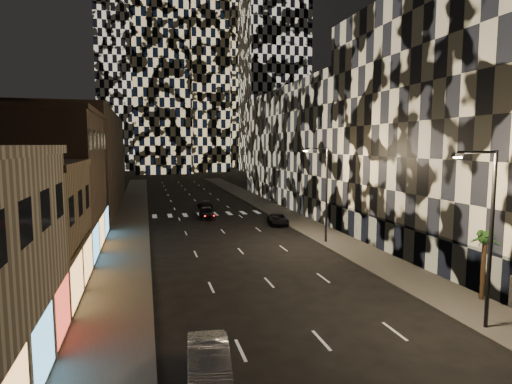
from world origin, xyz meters
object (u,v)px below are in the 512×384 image
streetlight_near (487,227)px  car_dark_midlane (207,213)px  car_dark_rightlane (278,219)px  streetlight_far (324,188)px  car_dark_oncoming (205,204)px  palm_tree (485,243)px  car_silver_parked (209,363)px

streetlight_near → car_dark_midlane: 38.06m
car_dark_midlane → car_dark_rightlane: (7.50, -6.52, -0.11)m
streetlight_near → car_dark_midlane: bearing=103.6°
streetlight_far → car_dark_midlane: bearing=117.9°
car_dark_oncoming → palm_tree: (10.93, -41.94, 3.01)m
streetlight_near → car_dark_midlane: size_ratio=2.06×
car_dark_oncoming → car_dark_rightlane: (6.50, -15.13, 0.05)m
streetlight_near → streetlight_far: bearing=90.0°
streetlight_near → car_dark_oncoming: bearing=99.8°
car_silver_parked → streetlight_near: bearing=10.3°
streetlight_far → car_dark_oncoming: bearing=107.2°
car_dark_rightlane → palm_tree: bearing=-72.8°
streetlight_near → palm_tree: size_ratio=2.15×
streetlight_near → palm_tree: 4.91m
streetlight_far → streetlight_near: bearing=-90.0°
car_dark_rightlane → palm_tree: size_ratio=1.09×
car_dark_oncoming → car_dark_rightlane: 16.47m
car_silver_parked → palm_tree: 18.07m
streetlight_far → car_dark_midlane: streetlight_far is taller
car_silver_parked → car_dark_oncoming: 47.03m
streetlight_far → car_dark_rightlane: streetlight_far is taller
car_dark_rightlane → streetlight_far: bearing=-74.6°
car_dark_midlane → car_dark_rightlane: 9.94m
car_dark_rightlane → car_dark_oncoming: bearing=121.1°
streetlight_far → car_silver_parked: size_ratio=1.90×
car_dark_oncoming → palm_tree: palm_tree is taller
car_dark_midlane → car_dark_oncoming: size_ratio=1.08×
streetlight_far → car_silver_parked: 25.95m
palm_tree → streetlight_near: bearing=-132.2°
car_silver_parked → palm_tree: bearing=20.3°
streetlight_far → palm_tree: size_ratio=2.15×
streetlight_near → streetlight_far: (0.00, 20.00, 0.00)m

